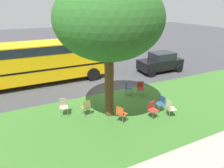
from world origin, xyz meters
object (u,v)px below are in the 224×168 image
(school_bus, at_px, (33,60))
(chair_1, at_px, (86,106))
(chair_3, at_px, (152,108))
(chair_6, at_px, (161,102))
(chair_0, at_px, (64,105))
(parked_car, at_px, (160,62))
(chair_5, at_px, (121,113))
(chair_4, at_px, (140,87))
(chair_2, at_px, (127,87))
(chair_7, at_px, (170,107))
(street_tree, at_px, (109,21))

(school_bus, bearing_deg, chair_1, 109.20)
(chair_3, xyz_separation_m, chair_6, (-0.78, -0.33, 0.00))
(chair_0, height_order, parked_car, parked_car)
(chair_1, bearing_deg, chair_5, 134.73)
(chair_0, xyz_separation_m, school_bus, (0.98, -5.15, 1.24))
(chair_4, height_order, chair_5, same)
(chair_4, bearing_deg, chair_1, 12.83)
(chair_2, bearing_deg, chair_1, 22.60)
(chair_7, height_order, school_bus, school_bus)
(chair_3, relative_size, chair_7, 1.00)
(parked_car, bearing_deg, chair_5, 39.46)
(chair_6, relative_size, chair_7, 1.00)
(chair_5, distance_m, school_bus, 7.91)
(chair_2, xyz_separation_m, chair_4, (-0.69, 0.44, 0.00))
(chair_3, height_order, parked_car, parked_car)
(chair_7, xyz_separation_m, school_bus, (5.84, -7.63, 1.24))
(chair_5, height_order, parked_car, parked_car)
(chair_3, height_order, chair_4, same)
(chair_2, relative_size, chair_4, 1.00)
(chair_0, relative_size, chair_3, 1.00)
(chair_0, xyz_separation_m, parked_car, (-8.87, -3.45, 0.32))
(chair_3, bearing_deg, chair_1, -28.37)
(chair_3, bearing_deg, chair_4, -109.72)
(chair_3, relative_size, school_bus, 0.08)
(street_tree, xyz_separation_m, chair_7, (-2.72, 1.48, -4.17))
(chair_2, relative_size, school_bus, 0.08)
(chair_6, xyz_separation_m, parked_car, (-4.11, -5.31, 0.32))
(school_bus, bearing_deg, chair_7, 127.41)
(parked_car, bearing_deg, chair_1, 27.21)
(chair_3, relative_size, chair_5, 1.00)
(school_bus, bearing_deg, chair_6, 129.34)
(chair_3, relative_size, chair_4, 1.00)
(chair_1, bearing_deg, school_bus, -70.80)
(chair_2, relative_size, parked_car, 0.24)
(street_tree, bearing_deg, chair_4, -154.63)
(chair_1, distance_m, chair_7, 4.28)
(school_bus, bearing_deg, chair_3, 124.07)
(street_tree, height_order, chair_0, street_tree)
(chair_1, xyz_separation_m, parked_car, (-7.85, -4.04, 0.32))
(chair_2, xyz_separation_m, chair_6, (-0.59, 2.58, 0.00))
(chair_1, bearing_deg, parked_car, -152.79)
(chair_2, bearing_deg, chair_6, 102.76)
(chair_5, height_order, school_bus, school_bus)
(chair_0, xyz_separation_m, chair_5, (-2.34, 1.92, 0.00))
(chair_7, bearing_deg, street_tree, -28.57)
(chair_6, height_order, school_bus, school_bus)
(chair_2, relative_size, chair_3, 1.00)
(chair_7, bearing_deg, chair_0, -27.08)
(chair_0, bearing_deg, chair_2, -170.04)
(chair_4, bearing_deg, parked_car, -141.72)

